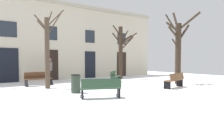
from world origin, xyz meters
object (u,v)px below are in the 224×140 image
object	(u,v)px
person_by_shop_door	(50,69)
bench_back_to_back_right	(101,88)
tree_right_of_center	(47,49)
bench_near_lamp	(39,79)
bench_far_corner	(175,80)
tree_foreground	(178,48)
bench_back_to_back_left	(115,76)
litter_bin	(76,84)
tree_left_of_center	(121,51)

from	to	relation	value
person_by_shop_door	bench_back_to_back_right	bearing A→B (deg)	40.60
tree_right_of_center	bench_near_lamp	xyz separation A→B (m)	(-0.05, 1.65, -1.87)
bench_far_corner	bench_back_to_back_right	bearing A→B (deg)	-9.00
tree_foreground	bench_back_to_back_left	size ratio (longest dim) A/B	3.42
bench_near_lamp	tree_foreground	bearing A→B (deg)	-35.35
tree_right_of_center	tree_foreground	bearing A→B (deg)	-20.04
tree_foreground	person_by_shop_door	size ratio (longest dim) A/B	2.85
tree_right_of_center	bench_near_lamp	world-z (taller)	tree_right_of_center
bench_near_lamp	bench_far_corner	xyz separation A→B (m)	(6.35, -5.86, 0.01)
litter_bin	bench_near_lamp	xyz separation A→B (m)	(-0.64, 4.18, -0.01)
tree_left_of_center	bench_near_lamp	world-z (taller)	tree_left_of_center
bench_back_to_back_left	bench_back_to_back_right	distance (m)	6.69
bench_near_lamp	person_by_shop_door	distance (m)	2.15
tree_foreground	bench_near_lamp	xyz separation A→B (m)	(-8.26, 4.65, -2.06)
bench_back_to_back_left	bench_near_lamp	bearing A→B (deg)	126.20
tree_left_of_center	bench_back_to_back_left	distance (m)	3.32
tree_right_of_center	litter_bin	bearing A→B (deg)	-76.92
bench_back_to_back_left	tree_left_of_center	bearing A→B (deg)	1.16
bench_far_corner	person_by_shop_door	xyz separation A→B (m)	(-5.04, 7.47, 0.55)
tree_left_of_center	litter_bin	size ratio (longest dim) A/B	4.99
tree_left_of_center	bench_back_to_back_right	bearing A→B (deg)	-133.56
person_by_shop_door	bench_far_corner	bearing A→B (deg)	78.15
bench_back_to_back_right	bench_far_corner	size ratio (longest dim) A/B	0.94
tree_left_of_center	person_by_shop_door	bearing A→B (deg)	169.18
tree_foreground	person_by_shop_door	world-z (taller)	tree_foreground
tree_right_of_center	litter_bin	distance (m)	3.19
litter_bin	bench_far_corner	bearing A→B (deg)	-16.39
tree_left_of_center	bench_far_corner	bearing A→B (deg)	-97.90
litter_bin	bench_near_lamp	distance (m)	4.23
tree_right_of_center	person_by_shop_door	distance (m)	3.74
person_by_shop_door	bench_near_lamp	bearing A→B (deg)	4.88
bench_back_to_back_left	tree_foreground	bearing A→B (deg)	-89.09
bench_back_to_back_right	tree_foreground	bearing A→B (deg)	-144.59
bench_back_to_back_left	bench_far_corner	world-z (taller)	bench_far_corner
bench_far_corner	person_by_shop_door	bearing A→B (deg)	-69.12
tree_left_of_center	bench_back_to_back_right	xyz separation A→B (m)	(-6.40, -6.73, -2.03)
tree_foreground	tree_right_of_center	size ratio (longest dim) A/B	1.06
bench_near_lamp	person_by_shop_door	size ratio (longest dim) A/B	1.01
tree_foreground	bench_back_to_back_right	distance (m)	7.88
tree_left_of_center	tree_foreground	size ratio (longest dim) A/B	0.90
tree_right_of_center	bench_back_to_back_right	bearing A→B (deg)	-80.44
bench_back_to_back_left	bench_back_to_back_right	world-z (taller)	bench_back_to_back_right
litter_bin	bench_far_corner	size ratio (longest dim) A/B	0.49
tree_foreground	bench_back_to_back_right	bearing A→B (deg)	-167.77
tree_left_of_center	bench_far_corner	world-z (taller)	tree_left_of_center
tree_right_of_center	bench_near_lamp	bearing A→B (deg)	91.82
litter_bin	bench_near_lamp	size ratio (longest dim) A/B	0.51
tree_left_of_center	bench_back_to_back_right	size ratio (longest dim) A/B	2.60
litter_bin	bench_back_to_back_left	world-z (taller)	litter_bin
litter_bin	bench_far_corner	distance (m)	5.96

